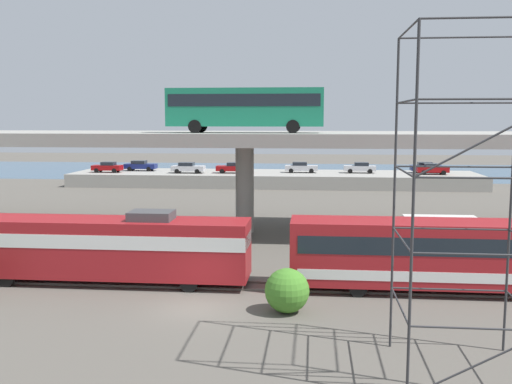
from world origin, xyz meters
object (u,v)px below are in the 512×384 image
parked_car_1 (426,167)px  parked_car_6 (432,169)px  train_coach_lead (483,254)px  parked_car_0 (107,167)px  parked_car_3 (360,168)px  service_truck_east (427,239)px  parked_car_5 (140,165)px  parked_car_2 (233,168)px  transit_bus_on_overpass (245,106)px  scaffolding_tower (468,193)px  train_locomotive (89,245)px  parked_car_4 (301,167)px  parked_car_7 (188,168)px

parked_car_1 → parked_car_6: (0.35, -2.47, -0.00)m
train_coach_lead → parked_car_0: size_ratio=4.92×
parked_car_1 → parked_car_6: bearing=-81.9°
parked_car_3 → service_truck_east: bearing=91.1°
service_truck_east → parked_car_5: (-32.48, 45.58, 0.93)m
train_coach_lead → parked_car_2: size_ratio=4.40×
service_truck_east → parked_car_3: (-0.85, 45.08, 0.92)m
transit_bus_on_overpass → scaffolding_tower: bearing=114.0°
parked_car_0 → parked_car_1: 44.93m
parked_car_1 → parked_car_2: bearing=-173.3°
parked_car_5 → scaffolding_tower: bearing=-63.8°
train_locomotive → service_truck_east: (19.90, 6.37, -0.55)m
train_coach_lead → parked_car_5: size_ratio=4.47×
train_locomotive → parked_car_4: size_ratio=3.88×
scaffolding_tower → parked_car_2: 62.36m
train_locomotive → parked_car_7: train_locomotive is taller
scaffolding_tower → parked_car_0: (-34.53, 59.33, -4.11)m
transit_bus_on_overpass → parked_car_0: transit_bus_on_overpass is taller
parked_car_4 → transit_bus_on_overpass: bearing=-95.4°
train_locomotive → train_coach_lead: bearing=-180.0°
scaffolding_tower → parked_car_5: 69.60m
transit_bus_on_overpass → parked_car_6: (21.37, 36.40, -7.72)m
transit_bus_on_overpass → parked_car_5: 43.68m
scaffolding_tower → parked_car_3: bearing=89.1°
scaffolding_tower → parked_car_1: bearing=80.8°
parked_car_0 → parked_car_4: (27.29, 2.27, 0.00)m
train_locomotive → parked_car_5: train_locomotive is taller
parked_car_5 → service_truck_east: bearing=-54.5°
service_truck_east → parked_car_6: 44.74m
parked_car_3 → parked_car_5: 31.64m
scaffolding_tower → parked_car_2: bearing=105.5°
scaffolding_tower → parked_car_5: bearing=116.2°
train_locomotive → transit_bus_on_overpass: bearing=-117.8°
service_truck_east → parked_car_3: bearing=-88.9°
parked_car_0 → train_coach_lead: bearing=127.9°
parked_car_2 → parked_car_5: 14.23m
train_locomotive → parked_car_6: size_ratio=4.19×
scaffolding_tower → parked_car_6: (10.59, 60.63, -4.11)m
train_locomotive → parked_car_5: size_ratio=3.87×
scaffolding_tower → parked_car_4: size_ratio=2.73×
transit_bus_on_overpass → parked_car_4: 38.33m
parked_car_6 → train_locomotive: bearing=-119.7°
parked_car_3 → parked_car_6: bearing=172.8°
parked_car_1 → parked_car_7: 33.41m
service_truck_east → parked_car_2: parked_car_2 is taller
parked_car_4 → parked_car_5: same height
train_coach_lead → parked_car_4: 52.33m
parked_car_3 → parked_car_0: bearing=4.1°
parked_car_2 → train_locomotive: bearing=88.3°
parked_car_1 → parked_car_4: size_ratio=0.95×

